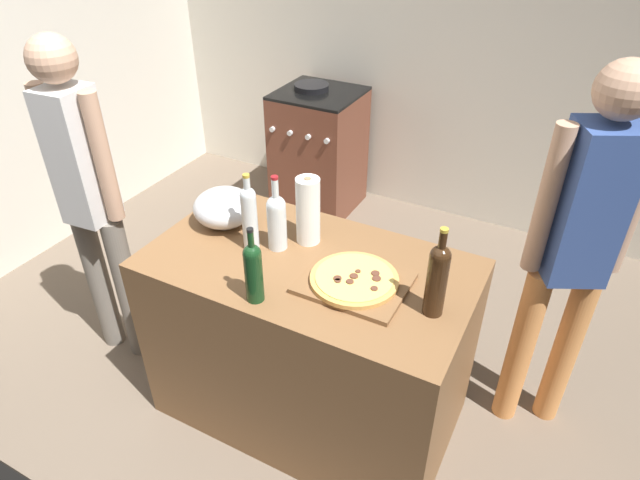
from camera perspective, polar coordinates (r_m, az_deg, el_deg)
The scene contains 15 objects.
ground_plane at distance 3.38m, azimuth 1.71°, elevation -6.75°, with size 4.70×3.34×0.02m, color #6B5B4C.
kitchen_wall_rear at distance 3.99m, azimuth 11.78°, elevation 20.40°, with size 4.70×0.10×2.60m, color silver.
kitchen_wall_left at distance 4.05m, azimuth -27.07°, elevation 17.79°, with size 0.10×3.34×2.60m, color silver.
counter at distance 2.50m, azimuth -1.09°, elevation -10.55°, with size 1.34×0.74×0.89m, color brown.
cutting_board at distance 2.09m, azimuth 3.57°, elevation -4.50°, with size 0.40×0.32×0.02m, color brown.
pizza at distance 2.08m, azimuth 3.59°, elevation -4.05°, with size 0.34×0.34×0.03m.
mixing_bowl at distance 2.45m, azimuth -9.97°, elevation 3.35°, with size 0.27×0.27×0.17m.
paper_towel_roll at distance 2.26m, azimuth -1.26°, elevation 3.06°, with size 0.10×0.10×0.30m.
wine_bottle_clear at distance 1.97m, azimuth -6.96°, elevation -3.12°, with size 0.07×0.07×0.31m.
wine_bottle_dark at distance 2.23m, azimuth -4.53°, elevation 2.16°, with size 0.08×0.08×0.33m.
wine_bottle_green at distance 2.23m, azimuth -7.37°, elevation 2.56°, with size 0.07×0.07×0.34m.
wine_bottle_amber at distance 1.92m, azimuth 12.11°, elevation -3.79°, with size 0.07×0.07×0.36m.
stove at distance 4.15m, azimuth -0.13°, elevation 9.29°, with size 0.57×0.58×0.95m.
person_in_stripes at distance 2.75m, azimuth -22.99°, elevation 4.48°, with size 0.36×0.22×1.68m.
person_in_red at distance 2.35m, azimuth 25.16°, elevation -0.39°, with size 0.36×0.28×1.71m.
Camera 1 is at (1.11, -0.94, 2.20)m, focal length 30.73 mm.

